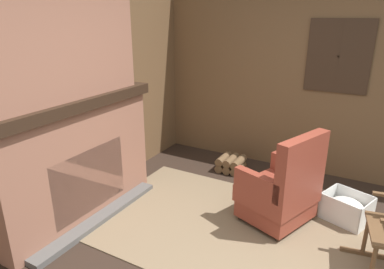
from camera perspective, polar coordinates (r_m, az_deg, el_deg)
The scene contains 10 objects.
wood_panel_wall_left at distance 3.77m, azimuth -22.87°, elevation 6.69°, with size 0.06×5.32×2.69m.
wood_panel_wall_back at distance 4.73m, azimuth 22.63°, elevation 9.11°, with size 5.32×0.09×2.69m.
fireplace_hearth at distance 3.77m, azimuth -19.01°, elevation -3.93°, with size 0.65×1.97×1.31m.
chimney_breast at distance 3.50m, azimuth -21.62°, elevation 16.70°, with size 0.39×1.65×1.36m.
area_rug at distance 3.62m, azimuth 8.46°, elevation -15.77°, with size 3.14×1.84×0.01m.
armchair at distance 3.66m, azimuth 14.66°, elevation -9.12°, with size 0.81×0.86×1.01m.
firewood_stack at distance 4.83m, azimuth 6.50°, elevation -4.85°, with size 0.34×0.34×0.21m.
laundry_basket at distance 4.03m, azimuth 24.36°, elevation -11.09°, with size 0.53×0.49×0.30m.
storage_case at distance 3.77m, azimuth -17.95°, elevation 7.93°, with size 0.14×0.25×0.16m.
decorative_plate_on_mantel at distance 3.59m, azimuth -21.54°, elevation 7.55°, with size 0.06×0.23×0.23m.
Camera 1 is at (0.54, -2.25, 2.07)m, focal length 32.00 mm.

